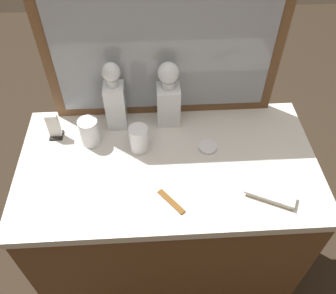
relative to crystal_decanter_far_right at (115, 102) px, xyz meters
name	(u,v)px	position (x,y,z in m)	size (l,w,h in m)	color
ground_plane	(168,266)	(0.19, -0.21, -1.02)	(6.00, 6.00, 0.00)	#2D2319
dresser	(168,224)	(0.19, -0.21, -0.57)	(1.10, 0.60, 0.90)	brown
dresser_mirror	(163,22)	(0.19, 0.07, 0.28)	(0.87, 0.03, 0.79)	brown
crystal_decanter_far_right	(115,102)	(0.00, 0.00, 0.00)	(0.08, 0.08, 0.29)	white
crystal_decanter_rear	(168,99)	(0.20, 0.01, -0.01)	(0.09, 0.09, 0.27)	white
crystal_tumbler_left	(90,133)	(-0.10, -0.09, -0.07)	(0.07, 0.07, 0.11)	white
crystal_tumbler_far_right	(139,140)	(0.09, -0.14, -0.07)	(0.07, 0.07, 0.11)	white
silver_brush_far_left	(270,195)	(0.52, -0.38, -0.10)	(0.18, 0.13, 0.02)	#B7A88C
porcelain_dish	(208,147)	(0.34, -0.15, -0.11)	(0.07, 0.07, 0.01)	silver
tortoiseshell_comb	(171,202)	(0.19, -0.39, -0.11)	(0.09, 0.11, 0.01)	brown
napkin_holder	(54,128)	(-0.24, -0.05, -0.07)	(0.05, 0.05, 0.11)	black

